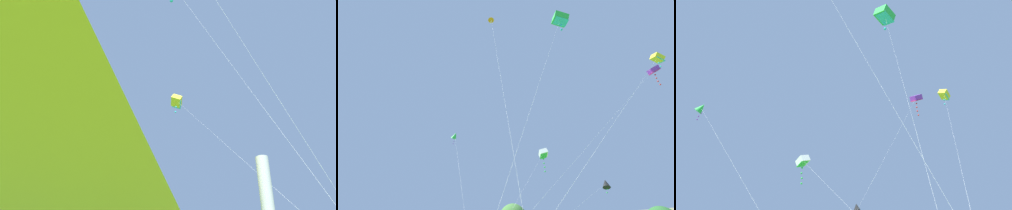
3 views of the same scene
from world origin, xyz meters
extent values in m
cylinder|color=silver|center=(8.80, 14.36, 9.40)|extent=(5.82, 19.85, 18.81)
cube|color=yellow|center=(11.71, 24.28, 18.80)|extent=(1.40, 1.36, 1.21)
cube|color=#2DBCD1|center=(11.71, 24.28, 18.50)|extent=(1.05, 1.26, 0.74)
sphere|color=#2DBCD1|center=(11.64, 24.27, 18.14)|extent=(0.16, 0.16, 0.16)
sphere|color=#2DBCD1|center=(11.63, 24.36, 17.69)|extent=(0.16, 0.16, 0.16)
cylinder|color=silver|center=(3.27, 8.90, 11.43)|extent=(7.87, 5.51, 22.86)
cylinder|color=silver|center=(5.22, 10.72, 11.35)|extent=(0.26, 11.32, 22.69)
sphere|color=#2DBCD1|center=(5.04, 16.35, 21.05)|extent=(0.24, 0.24, 0.24)
cylinder|color=silver|center=(-4.34, 12.81, 6.40)|extent=(9.91, 4.88, 12.81)
cylinder|color=silver|center=(5.47, 22.57, 12.32)|extent=(11.23, 25.31, 24.63)
cube|color=purple|center=(11.08, 35.22, 24.63)|extent=(1.90, 1.80, 1.58)
cube|color=red|center=(11.08, 35.22, 24.23)|extent=(1.65, 1.38, 0.93)
sphere|color=red|center=(11.04, 35.24, 23.74)|extent=(0.22, 0.22, 0.22)
sphere|color=red|center=(11.00, 35.22, 23.12)|extent=(0.22, 0.22, 0.22)
sphere|color=red|center=(11.03, 35.20, 22.51)|extent=(0.22, 0.22, 0.22)
sphere|color=red|center=(11.12, 35.26, 21.89)|extent=(0.22, 0.22, 0.22)
cylinder|color=silver|center=(1.26, 14.19, 5.79)|extent=(8.21, 19.56, 11.58)
camera|label=1|loc=(-6.85, 1.00, 2.25)|focal=40.00mm
camera|label=2|loc=(10.71, 0.61, 2.21)|focal=24.00mm
camera|label=3|loc=(2.26, -5.98, 1.30)|focal=35.00mm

